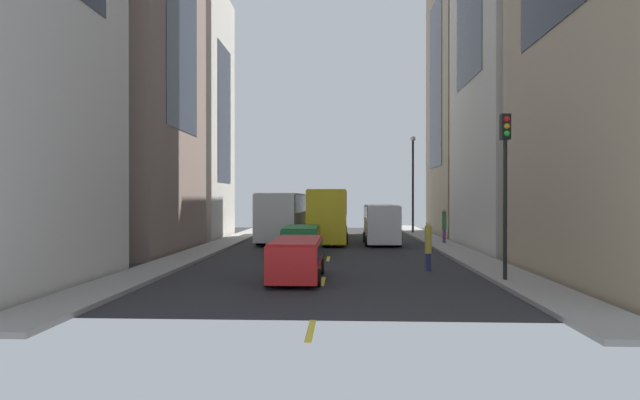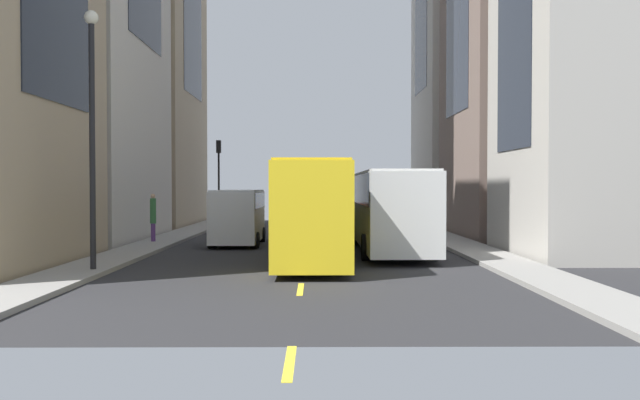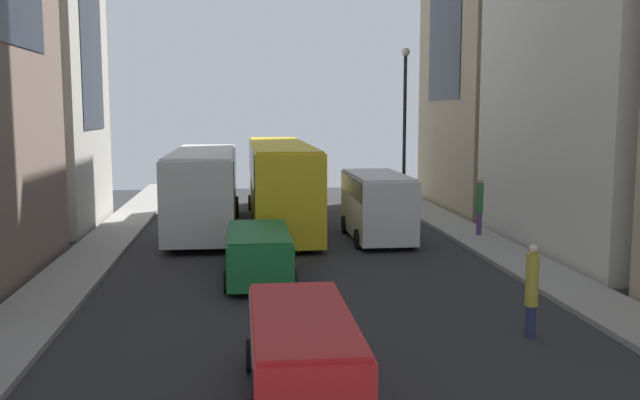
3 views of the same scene
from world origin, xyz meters
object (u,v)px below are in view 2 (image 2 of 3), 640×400
(pedestrian_crossing_near, at_px, (244,211))
(traffic_light_near_corner, at_px, (219,166))
(streetcar_yellow, at_px, (313,202))
(car_red_0, at_px, (324,213))
(city_bus_white, at_px, (389,204))
(car_green_1, at_px, (335,219))
(delivery_van_white, at_px, (238,213))
(pedestrian_walking_far, at_px, (153,216))

(pedestrian_crossing_near, height_order, traffic_light_near_corner, traffic_light_near_corner)
(streetcar_yellow, xyz_separation_m, car_red_0, (-0.69, -19.23, -1.23))
(car_red_0, distance_m, traffic_light_near_corner, 8.20)
(car_red_0, bearing_deg, city_bus_white, 98.12)
(streetcar_yellow, xyz_separation_m, car_green_1, (-1.21, -10.54, -1.24))
(car_red_0, bearing_deg, delivery_van_white, 74.13)
(streetcar_yellow, relative_size, pedestrian_crossing_near, 6.99)
(pedestrian_crossing_near, distance_m, pedestrian_walking_far, 12.26)
(pedestrian_walking_far, bearing_deg, streetcar_yellow, -93.61)
(car_green_1, bearing_deg, streetcar_yellow, 83.46)
(pedestrian_crossing_near, relative_size, traffic_light_near_corner, 0.35)
(car_green_1, xyz_separation_m, traffic_light_near_corner, (7.99, -9.20, 3.34))
(car_green_1, xyz_separation_m, pedestrian_crossing_near, (5.81, -5.93, 0.22))
(car_green_1, bearing_deg, car_red_0, -86.57)
(streetcar_yellow, relative_size, car_green_1, 3.39)
(pedestrian_crossing_near, relative_size, pedestrian_walking_far, 0.93)
(car_red_0, relative_size, pedestrian_walking_far, 2.05)
(delivery_van_white, bearing_deg, streetcar_yellow, 128.70)
(delivery_van_white, relative_size, car_green_1, 1.24)
(streetcar_yellow, bearing_deg, pedestrian_crossing_near, -74.38)
(car_red_0, distance_m, pedestrian_walking_far, 16.83)
(car_green_1, height_order, pedestrian_walking_far, pedestrian_walking_far)
(delivery_van_white, relative_size, pedestrian_crossing_near, 2.56)
(car_green_1, bearing_deg, delivery_van_white, 52.34)
(pedestrian_crossing_near, distance_m, traffic_light_near_corner, 5.02)
(pedestrian_walking_far, bearing_deg, city_bus_white, -78.78)
(car_green_1, distance_m, pedestrian_crossing_near, 8.31)
(car_red_0, relative_size, car_green_1, 1.07)
(delivery_van_white, relative_size, pedestrian_walking_far, 2.37)
(car_green_1, height_order, pedestrian_crossing_near, pedestrian_crossing_near)
(city_bus_white, height_order, pedestrian_crossing_near, city_bus_white)
(city_bus_white, distance_m, traffic_light_near_corner, 21.00)
(delivery_van_white, bearing_deg, traffic_light_near_corner, -78.01)
(delivery_van_white, xyz_separation_m, pedestrian_walking_far, (4.04, -0.17, -0.15))
(car_green_1, bearing_deg, pedestrian_walking_far, 34.22)
(car_green_1, relative_size, pedestrian_walking_far, 1.91)
(delivery_van_white, distance_m, car_red_0, 15.43)
(delivery_van_white, distance_m, pedestrian_crossing_near, 12.12)
(city_bus_white, height_order, car_green_1, city_bus_white)
(delivery_van_white, xyz_separation_m, pedestrian_crossing_near, (1.08, -12.06, -0.40))
(delivery_van_white, distance_m, traffic_light_near_corner, 15.91)
(traffic_light_near_corner, bearing_deg, city_bus_white, 118.65)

